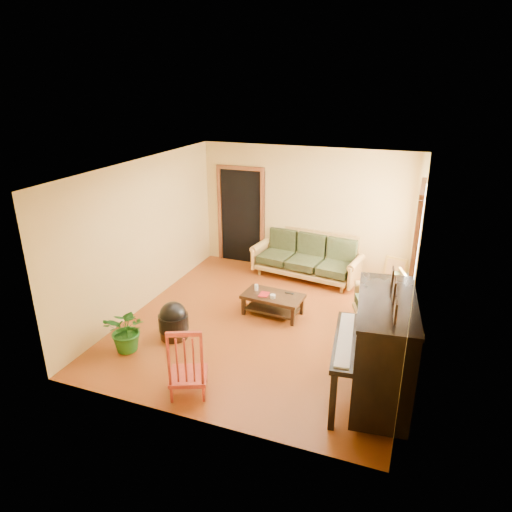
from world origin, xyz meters
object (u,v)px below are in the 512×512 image
at_px(coffee_table, 273,305).
at_px(ceramic_crock, 404,280).
at_px(armchair, 380,300).
at_px(piano, 382,352).
at_px(sofa, 306,257).
at_px(footstool, 174,324).
at_px(potted_plant, 128,330).
at_px(red_chair, 187,359).

relative_size(coffee_table, ceramic_crock, 3.91).
xyz_separation_m(armchair, piano, (0.22, -1.94, 0.25)).
height_order(sofa, footstool, sofa).
height_order(piano, potted_plant, piano).
height_order(sofa, ceramic_crock, sofa).
bearing_deg(piano, potted_plant, 175.93).
height_order(sofa, potted_plant, sofa).
bearing_deg(coffee_table, sofa, 85.91).
relative_size(footstool, potted_plant, 0.67).
distance_m(sofa, potted_plant, 3.98).
bearing_deg(red_chair, ceramic_crock, 38.23).
bearing_deg(potted_plant, coffee_table, 47.82).
distance_m(sofa, coffee_table, 1.75).
xyz_separation_m(armchair, footstool, (-2.97, -1.53, -0.23)).
distance_m(armchair, footstool, 3.35).
height_order(piano, red_chair, piano).
distance_m(piano, potted_plant, 3.65).
height_order(sofa, armchair, sofa).
xyz_separation_m(coffee_table, ceramic_crock, (2.06, 2.00, -0.06)).
bearing_deg(sofa, potted_plant, -108.40).
bearing_deg(coffee_table, armchair, 8.81).
bearing_deg(piano, ceramic_crock, 82.03).
relative_size(piano, red_chair, 1.57).
height_order(piano, footstool, piano).
bearing_deg(potted_plant, footstool, 52.42).
distance_m(armchair, ceramic_crock, 1.79).
bearing_deg(piano, coffee_table, 133.12).
height_order(coffee_table, footstool, footstool).
relative_size(armchair, footstool, 1.92).
bearing_deg(coffee_table, footstool, -134.08).
relative_size(sofa, coffee_table, 2.12).
xyz_separation_m(ceramic_crock, potted_plant, (-3.72, -3.83, 0.22)).
bearing_deg(coffee_table, potted_plant, -132.18).
relative_size(sofa, red_chair, 2.15).
bearing_deg(coffee_table, piano, -40.27).
bearing_deg(ceramic_crock, coffee_table, -135.80).
bearing_deg(footstool, piano, -7.32).
height_order(coffee_table, red_chair, red_chair).
relative_size(armchair, ceramic_crock, 3.45).
relative_size(armchair, potted_plant, 1.29).
distance_m(coffee_table, footstool, 1.75).
height_order(footstool, ceramic_crock, footstool).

